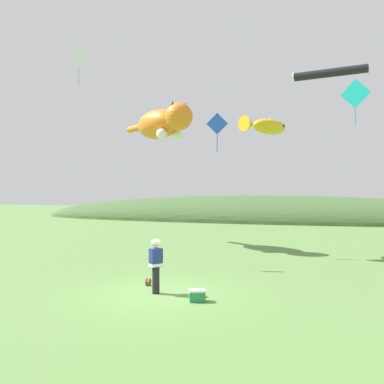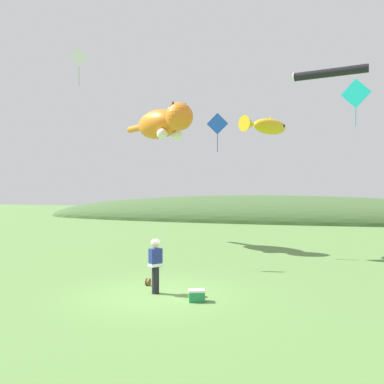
% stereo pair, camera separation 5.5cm
% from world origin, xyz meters
% --- Properties ---
extents(ground_plane, '(120.00, 120.00, 0.00)m').
position_xyz_m(ground_plane, '(0.00, 0.00, 0.00)').
color(ground_plane, '#5B8442').
extents(distant_hill_ridge, '(54.08, 11.71, 5.28)m').
position_xyz_m(distant_hill_ridge, '(2.01, 32.65, 0.00)').
color(distant_hill_ridge, '#426033').
rests_on(distant_hill_ridge, ground).
extents(festival_attendant, '(0.46, 0.49, 1.77)m').
position_xyz_m(festival_attendant, '(-0.10, 0.08, 0.95)').
color(festival_attendant, black).
rests_on(festival_attendant, ground).
extents(kite_spool, '(0.14, 0.25, 0.25)m').
position_xyz_m(kite_spool, '(-0.77, 1.08, 0.13)').
color(kite_spool, olive).
rests_on(kite_spool, ground).
extents(picnic_cooler, '(0.57, 0.48, 0.36)m').
position_xyz_m(picnic_cooler, '(1.46, -0.48, 0.18)').
color(picnic_cooler, '#268C4C').
rests_on(picnic_cooler, ground).
extents(kite_giant_cat, '(5.66, 4.69, 2.07)m').
position_xyz_m(kite_giant_cat, '(-3.91, 11.12, 7.30)').
color(kite_giant_cat, orange).
extents(kite_fish_windsock, '(2.53, 3.04, 0.97)m').
position_xyz_m(kite_fish_windsock, '(2.31, 10.12, 6.78)').
color(kite_fish_windsock, gold).
extents(kite_tube_streamer, '(3.09, 1.05, 0.44)m').
position_xyz_m(kite_tube_streamer, '(5.44, 6.07, 8.33)').
color(kite_tube_streamer, black).
extents(kite_diamond_teal, '(1.44, 0.53, 2.43)m').
position_xyz_m(kite_diamond_teal, '(6.86, 10.33, 8.26)').
color(kite_diamond_teal, '#19BFBF').
extents(kite_diamond_white, '(0.88, 0.30, 1.82)m').
position_xyz_m(kite_diamond_white, '(-5.80, 4.88, 9.59)').
color(kite_diamond_white, white).
extents(kite_diamond_blue, '(1.13, 0.17, 2.03)m').
position_xyz_m(kite_diamond_blue, '(-0.03, 8.85, 6.79)').
color(kite_diamond_blue, blue).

